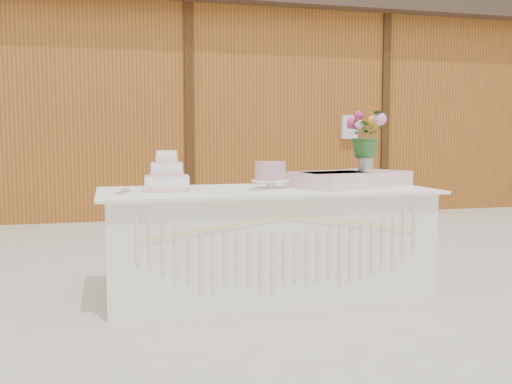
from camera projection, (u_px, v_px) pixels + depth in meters
ground at (266, 292)px, 4.23m from camera, size 80.00×80.00×0.00m
barn at (172, 107)px, 9.84m from camera, size 12.60×4.60×3.30m
cake_table at (266, 241)px, 4.18m from camera, size 2.40×1.00×0.77m
wedding_cake at (167, 177)px, 4.02m from camera, size 0.34×0.34×0.28m
pink_cake_stand at (271, 174)px, 4.07m from camera, size 0.28×0.28×0.20m
satin_runner at (348, 179)px, 4.37m from camera, size 1.04×0.84×0.11m
flower_vase at (365, 161)px, 4.43m from camera, size 0.11×0.11×0.15m
bouquet at (366, 128)px, 4.41m from camera, size 0.41×0.39×0.36m
loose_flowers at (127, 190)px, 3.95m from camera, size 0.20×0.37×0.02m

